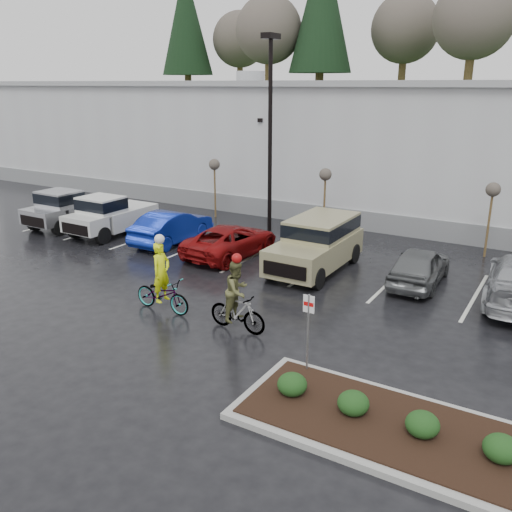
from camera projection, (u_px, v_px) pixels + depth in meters
The scene contains 22 objects.
ground at pixel (183, 343), 15.45m from camera, with size 120.00×120.00×0.00m, color black.
warehouse at pixel (411, 143), 32.30m from camera, with size 60.50×15.50×7.20m.
wooded_ridge at pixel (478, 128), 51.28m from camera, with size 80.00×25.00×6.00m, color #1B3616.
lamppost at pixel (270, 114), 25.48m from camera, with size 0.50×1.00×9.22m.
sapling_west at pixel (214, 168), 29.16m from camera, with size 0.60×0.60×3.20m.
sapling_mid at pixel (325, 178), 25.97m from camera, with size 0.60×0.60×3.20m.
sapling_east at pixel (493, 194), 22.29m from camera, with size 0.60×0.60×3.20m.
curb_island at pixel (421, 438), 11.18m from camera, with size 8.00×3.00×0.15m, color gray.
mulch_bed at pixel (421, 434), 11.15m from camera, with size 7.60×2.60×0.04m, color black.
shrub_a at pixel (292, 384), 12.55m from camera, with size 0.70×0.70×0.52m, color #123513.
shrub_b at pixel (353, 403), 11.81m from camera, with size 0.70×0.70×0.52m, color #123513.
shrub_c at pixel (422, 424), 11.08m from camera, with size 0.70×0.70×0.52m, color #123513.
shrub_d at pixel (502, 449), 10.34m from camera, with size 0.70×0.70×0.52m, color #123513.
fire_lane_sign at pixel (308, 324), 13.32m from camera, with size 0.30×0.05×2.20m.
pickup_silver at pixel (75, 207), 27.96m from camera, with size 2.10×5.20×1.96m, color #B3B4BB, non-canonical shape.
pickup_white at pixel (116, 213), 26.57m from camera, with size 2.10×5.20×1.96m, color silver, non-canonical shape.
car_blue at pixel (172, 227), 25.00m from camera, with size 1.59×4.55×1.50m, color #0D2398.
car_red at pixel (231, 240), 23.09m from camera, with size 2.22×4.82×1.34m, color maroon.
suv_tan at pixel (315, 245), 21.12m from camera, with size 2.20×5.10×2.06m, color #948E64, non-canonical shape.
car_grey at pixel (419, 266), 19.79m from camera, with size 1.65×4.11×1.40m, color slate.
cyclist_hivis at pixel (162, 288), 17.42m from camera, with size 2.14×0.77×2.58m.
cyclist_olive at pixel (237, 303), 15.98m from camera, with size 1.87×0.90×2.42m.
Camera 1 is at (8.96, -10.90, 7.07)m, focal length 38.00 mm.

